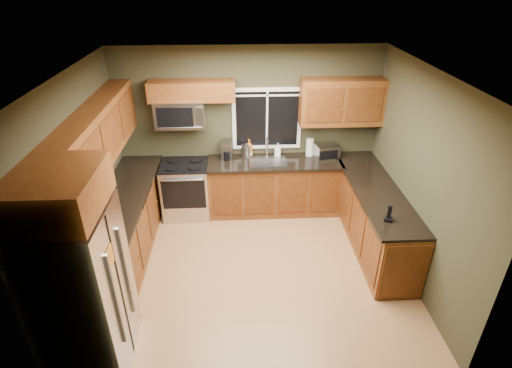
{
  "coord_description": "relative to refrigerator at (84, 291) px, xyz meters",
  "views": [
    {
      "loc": [
        -0.19,
        -4.33,
        3.74
      ],
      "look_at": [
        0.05,
        0.35,
        1.15
      ],
      "focal_mm": 28.0,
      "sensor_mm": 36.0,
      "label": 1
    }
  ],
  "objects": [
    {
      "name": "floor",
      "position": [
        1.74,
        1.3,
        -0.9
      ],
      "size": [
        4.2,
        4.2,
        0.0
      ],
      "primitive_type": "plane",
      "color": "#9B6E44",
      "rests_on": "ground"
    },
    {
      "name": "ceiling",
      "position": [
        1.74,
        1.3,
        1.8
      ],
      "size": [
        4.2,
        4.2,
        0.0
      ],
      "primitive_type": "plane",
      "rotation": [
        3.14,
        0.0,
        0.0
      ],
      "color": "white",
      "rests_on": "back_wall"
    },
    {
      "name": "back_wall",
      "position": [
        1.74,
        3.1,
        0.45
      ],
      "size": [
        4.2,
        0.0,
        4.2
      ],
      "primitive_type": "plane",
      "rotation": [
        1.57,
        0.0,
        0.0
      ],
      "color": "#353420",
      "rests_on": "ground"
    },
    {
      "name": "front_wall",
      "position": [
        1.74,
        -0.5,
        0.45
      ],
      "size": [
        4.2,
        0.0,
        4.2
      ],
      "primitive_type": "plane",
      "rotation": [
        -1.57,
        0.0,
        0.0
      ],
      "color": "#353420",
      "rests_on": "ground"
    },
    {
      "name": "left_wall",
      "position": [
        -0.36,
        1.3,
        0.45
      ],
      "size": [
        0.0,
        3.6,
        3.6
      ],
      "primitive_type": "plane",
      "rotation": [
        1.57,
        0.0,
        1.57
      ],
      "color": "#353420",
      "rests_on": "ground"
    },
    {
      "name": "right_wall",
      "position": [
        3.84,
        1.3,
        0.45
      ],
      "size": [
        0.0,
        3.6,
        3.6
      ],
      "primitive_type": "plane",
      "rotation": [
        1.57,
        0.0,
        -1.57
      ],
      "color": "#353420",
      "rests_on": "ground"
    },
    {
      "name": "window",
      "position": [
        2.04,
        3.08,
        0.65
      ],
      "size": [
        1.12,
        0.03,
        1.02
      ],
      "color": "white",
      "rests_on": "back_wall"
    },
    {
      "name": "base_cabinets_left",
      "position": [
        -0.06,
        1.78,
        -0.45
      ],
      "size": [
        0.6,
        2.65,
        0.9
      ],
      "primitive_type": "cube",
      "color": "brown",
      "rests_on": "ground"
    },
    {
      "name": "countertop_left",
      "position": [
        -0.04,
        1.78,
        0.02
      ],
      "size": [
        0.65,
        2.65,
        0.04
      ],
      "primitive_type": "cube",
      "color": "black",
      "rests_on": "base_cabinets_left"
    },
    {
      "name": "base_cabinets_back",
      "position": [
        2.15,
        2.8,
        -0.45
      ],
      "size": [
        2.17,
        0.6,
        0.9
      ],
      "primitive_type": "cube",
      "color": "brown",
      "rests_on": "ground"
    },
    {
      "name": "countertop_back",
      "position": [
        2.15,
        2.78,
        0.02
      ],
      "size": [
        2.17,
        0.65,
        0.04
      ],
      "primitive_type": "cube",
      "color": "black",
      "rests_on": "base_cabinets_back"
    },
    {
      "name": "base_cabinets_peninsula",
      "position": [
        3.54,
        1.84,
        -0.45
      ],
      "size": [
        0.6,
        2.52,
        0.9
      ],
      "color": "brown",
      "rests_on": "ground"
    },
    {
      "name": "countertop_peninsula",
      "position": [
        3.51,
        1.85,
        0.02
      ],
      "size": [
        0.65,
        2.5,
        0.04
      ],
      "primitive_type": "cube",
      "color": "black",
      "rests_on": "base_cabinets_peninsula"
    },
    {
      "name": "upper_cabinets_left",
      "position": [
        -0.2,
        1.78,
        0.96
      ],
      "size": [
        0.33,
        2.65,
        0.72
      ],
      "primitive_type": "cube",
      "color": "brown",
      "rests_on": "left_wall"
    },
    {
      "name": "upper_cabinets_back_left",
      "position": [
        0.89,
        2.94,
        1.17
      ],
      "size": [
        1.3,
        0.33,
        0.3
      ],
      "primitive_type": "cube",
      "color": "brown",
      "rests_on": "back_wall"
    },
    {
      "name": "upper_cabinets_back_right",
      "position": [
        3.19,
        2.94,
        0.96
      ],
      "size": [
        1.3,
        0.33,
        0.72
      ],
      "primitive_type": "cube",
      "color": "brown",
      "rests_on": "back_wall"
    },
    {
      "name": "upper_cabinet_over_fridge",
      "position": [
        -0.0,
        0.0,
        1.13
      ],
      "size": [
        0.72,
        0.9,
        0.38
      ],
      "primitive_type": "cube",
      "color": "brown",
      "rests_on": "left_wall"
    },
    {
      "name": "refrigerator",
      "position": [
        0.0,
        0.0,
        0.0
      ],
      "size": [
        0.74,
        0.9,
        1.8
      ],
      "color": "#B7B7BC",
      "rests_on": "ground"
    },
    {
      "name": "range",
      "position": [
        0.69,
        2.77,
        -0.43
      ],
      "size": [
        0.76,
        0.69,
        0.94
      ],
      "color": "#B7B7BC",
      "rests_on": "ground"
    },
    {
      "name": "microwave",
      "position": [
        0.69,
        2.91,
        0.83
      ],
      "size": [
        0.76,
        0.41,
        0.42
      ],
      "color": "#B7B7BC",
      "rests_on": "back_wall"
    },
    {
      "name": "sink",
      "position": [
        2.04,
        2.79,
        0.05
      ],
      "size": [
        0.6,
        0.42,
        0.36
      ],
      "color": "slate",
      "rests_on": "countertop_back"
    },
    {
      "name": "toaster_oven",
      "position": [
        3.01,
        2.86,
        0.15
      ],
      "size": [
        0.4,
        0.34,
        0.23
      ],
      "color": "#B7B7BC",
      "rests_on": "countertop_back"
    },
    {
      "name": "coffee_maker",
      "position": [
        1.38,
        2.94,
        0.18
      ],
      "size": [
        0.19,
        0.25,
        0.3
      ],
      "color": "slate",
      "rests_on": "countertop_back"
    },
    {
      "name": "kettle",
      "position": [
        1.69,
        2.95,
        0.16
      ],
      "size": [
        0.17,
        0.17,
        0.26
      ],
      "color": "#B7B7BC",
      "rests_on": "countertop_back"
    },
    {
      "name": "paper_towel_roll",
      "position": [
        2.75,
        2.98,
        0.18
      ],
      "size": [
        0.15,
        0.15,
        0.32
      ],
      "color": "white",
      "rests_on": "countertop_back"
    },
    {
      "name": "soap_bottle_a",
      "position": [
        1.74,
        3.0,
        0.19
      ],
      "size": [
        0.15,
        0.15,
        0.29
      ],
      "primitive_type": "imported",
      "rotation": [
        0.0,
        0.0,
        0.38
      ],
      "color": "orange",
      "rests_on": "countertop_back"
    },
    {
      "name": "soap_bottle_b",
      "position": [
        2.22,
        3.0,
        0.15
      ],
      "size": [
        0.11,
        0.11,
        0.21
      ],
      "primitive_type": "imported",
      "rotation": [
        0.0,
        0.0,
        -0.15
      ],
      "color": "white",
      "rests_on": "countertop_back"
    },
    {
      "name": "soap_bottle_c",
      "position": [
        1.74,
        3.0,
        0.12
      ],
      "size": [
        0.15,
        0.15,
        0.16
      ],
      "primitive_type": "imported",
      "rotation": [
        0.0,
        0.0,
        0.24
      ],
      "color": "white",
      "rests_on": "countertop_back"
    },
    {
      "name": "cordless_phone",
      "position": [
        3.4,
        1.01,
        0.1
      ],
      "size": [
        0.13,
        0.13,
        0.22
      ],
      "color": "black",
      "rests_on": "countertop_peninsula"
    }
  ]
}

